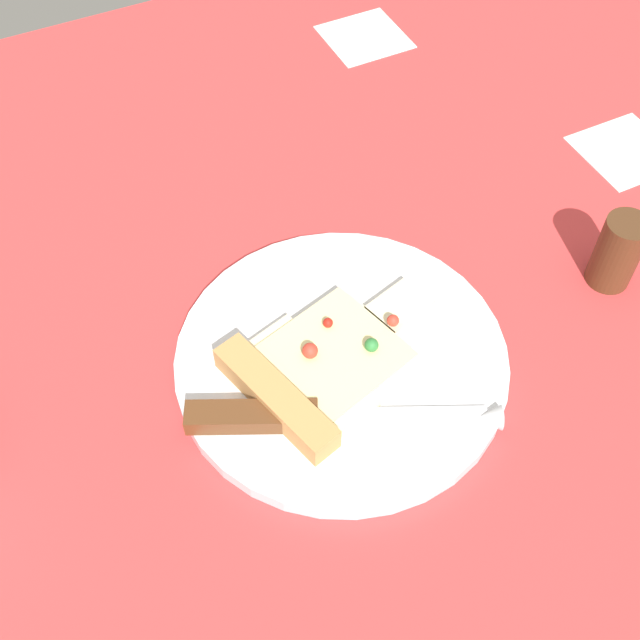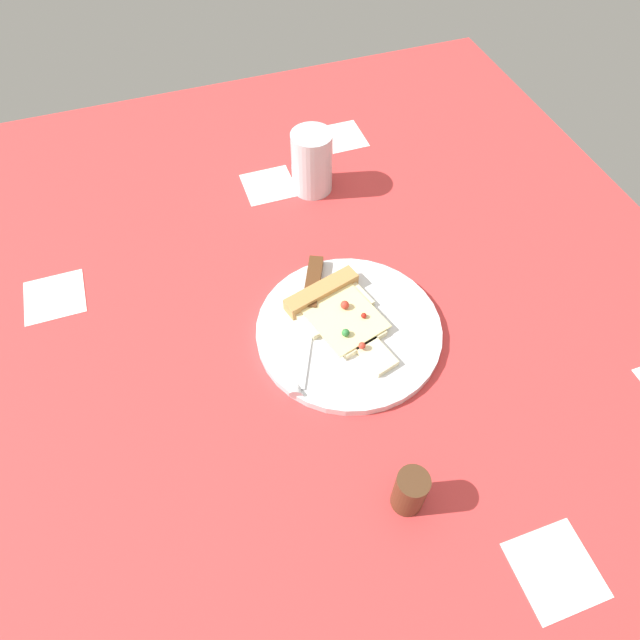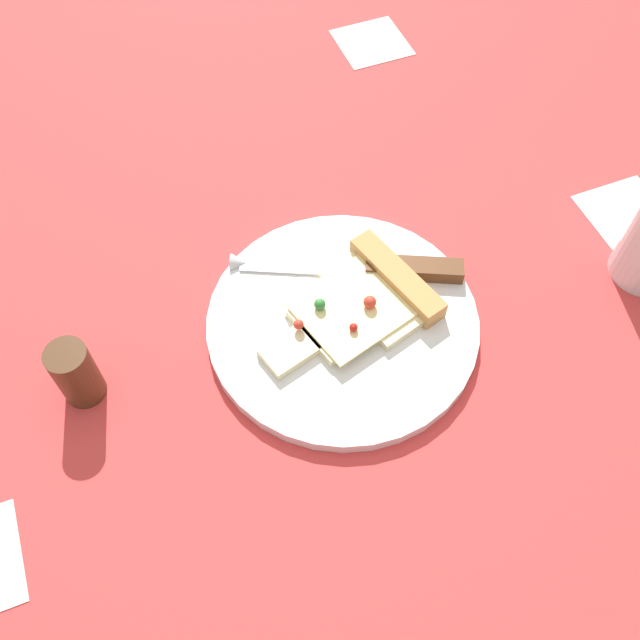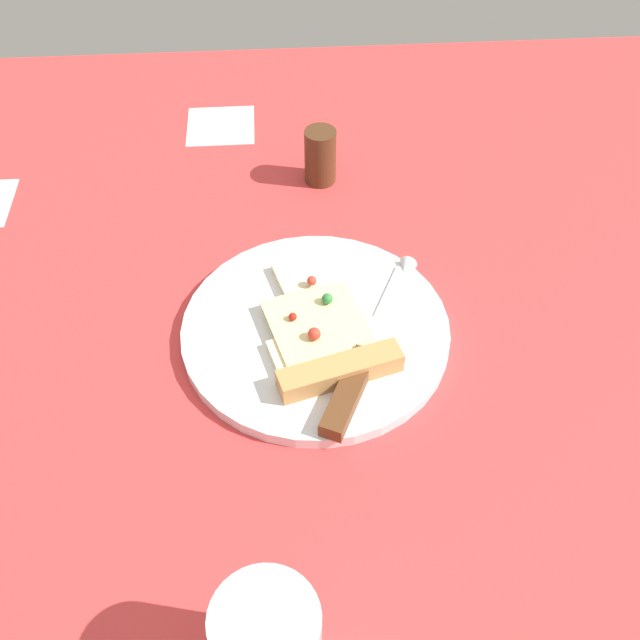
# 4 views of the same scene
# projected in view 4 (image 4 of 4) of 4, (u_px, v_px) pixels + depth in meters

# --- Properties ---
(ground_plane) EXTENTS (1.30, 1.30, 0.03)m
(ground_plane) POSITION_uv_depth(u_px,v_px,m) (388.00, 393.00, 0.72)
(ground_plane) COLOR #D13838
(ground_plane) RESTS_ON ground
(plate) EXTENTS (0.27, 0.27, 0.01)m
(plate) POSITION_uv_depth(u_px,v_px,m) (316.00, 330.00, 0.75)
(plate) COLOR silver
(plate) RESTS_ON ground_plane
(pizza_slice) EXTENTS (0.19, 0.14, 0.03)m
(pizza_slice) POSITION_uv_depth(u_px,v_px,m) (324.00, 340.00, 0.72)
(pizza_slice) COLOR beige
(pizza_slice) RESTS_ON plate
(knife) EXTENTS (0.23, 0.12, 0.02)m
(knife) POSITION_uv_depth(u_px,v_px,m) (365.00, 357.00, 0.71)
(knife) COLOR silver
(knife) RESTS_ON plate
(pepper_shaker) EXTENTS (0.04, 0.04, 0.07)m
(pepper_shaker) POSITION_uv_depth(u_px,v_px,m) (320.00, 156.00, 0.90)
(pepper_shaker) COLOR #4C2D19
(pepper_shaker) RESTS_ON ground_plane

